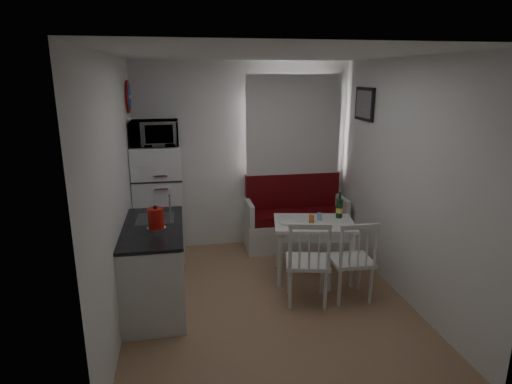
# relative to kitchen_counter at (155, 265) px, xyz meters

# --- Properties ---
(floor) EXTENTS (3.00, 3.50, 0.02)m
(floor) POSITION_rel_kitchen_counter_xyz_m (1.20, -0.16, -0.46)
(floor) COLOR #A78358
(floor) RESTS_ON ground
(ceiling) EXTENTS (3.00, 3.50, 0.02)m
(ceiling) POSITION_rel_kitchen_counter_xyz_m (1.20, -0.16, 2.14)
(ceiling) COLOR white
(ceiling) RESTS_ON wall_back
(wall_back) EXTENTS (3.00, 0.02, 2.60)m
(wall_back) POSITION_rel_kitchen_counter_xyz_m (1.20, 1.59, 0.84)
(wall_back) COLOR white
(wall_back) RESTS_ON floor
(wall_front) EXTENTS (3.00, 0.02, 2.60)m
(wall_front) POSITION_rel_kitchen_counter_xyz_m (1.20, -1.91, 0.84)
(wall_front) COLOR white
(wall_front) RESTS_ON floor
(wall_left) EXTENTS (0.02, 3.50, 2.60)m
(wall_left) POSITION_rel_kitchen_counter_xyz_m (-0.30, -0.16, 0.84)
(wall_left) COLOR white
(wall_left) RESTS_ON floor
(wall_right) EXTENTS (0.02, 3.50, 2.60)m
(wall_right) POSITION_rel_kitchen_counter_xyz_m (2.70, -0.16, 0.84)
(wall_right) COLOR white
(wall_right) RESTS_ON floor
(window) EXTENTS (1.22, 0.06, 1.47)m
(window) POSITION_rel_kitchen_counter_xyz_m (1.90, 1.56, 1.17)
(window) COLOR silver
(window) RESTS_ON wall_back
(curtain) EXTENTS (1.35, 0.02, 1.50)m
(curtain) POSITION_rel_kitchen_counter_xyz_m (1.90, 1.49, 1.22)
(curtain) COLOR white
(curtain) RESTS_ON wall_back
(kitchen_counter) EXTENTS (0.62, 1.32, 1.16)m
(kitchen_counter) POSITION_rel_kitchen_counter_xyz_m (0.00, 0.00, 0.00)
(kitchen_counter) COLOR silver
(kitchen_counter) RESTS_ON floor
(wall_sign) EXTENTS (0.03, 0.40, 0.40)m
(wall_sign) POSITION_rel_kitchen_counter_xyz_m (-0.27, 1.29, 1.69)
(wall_sign) COLOR navy
(wall_sign) RESTS_ON wall_left
(picture_frame) EXTENTS (0.04, 0.52, 0.42)m
(picture_frame) POSITION_rel_kitchen_counter_xyz_m (2.67, 0.94, 1.59)
(picture_frame) COLOR black
(picture_frame) RESTS_ON wall_right
(bench) EXTENTS (1.45, 0.56, 1.04)m
(bench) POSITION_rel_kitchen_counter_xyz_m (1.91, 1.36, -0.11)
(bench) COLOR silver
(bench) RESTS_ON floor
(dining_table) EXTENTS (1.06, 0.83, 0.71)m
(dining_table) POSITION_rel_kitchen_counter_xyz_m (1.86, 0.34, 0.18)
(dining_table) COLOR silver
(dining_table) RESTS_ON floor
(chair_left) EXTENTS (0.54, 0.53, 0.52)m
(chair_left) POSITION_rel_kitchen_counter_xyz_m (1.61, -0.33, 0.14)
(chair_left) COLOR silver
(chair_left) RESTS_ON floor
(chair_right) EXTENTS (0.45, 0.43, 0.50)m
(chair_right) POSITION_rel_kitchen_counter_xyz_m (2.11, -0.32, 0.12)
(chair_right) COLOR silver
(chair_right) RESTS_ON floor
(fridge) EXTENTS (0.62, 0.62, 1.55)m
(fridge) POSITION_rel_kitchen_counter_xyz_m (0.02, 1.24, 0.32)
(fridge) COLOR white
(fridge) RESTS_ON floor
(microwave) EXTENTS (0.58, 0.39, 0.32)m
(microwave) POSITION_rel_kitchen_counter_xyz_m (0.02, 1.19, 1.25)
(microwave) COLOR white
(microwave) RESTS_ON fridge
(kettle) EXTENTS (0.19, 0.19, 0.25)m
(kettle) POSITION_rel_kitchen_counter_xyz_m (0.05, -0.14, 0.57)
(kettle) COLOR #B5150E
(kettle) RESTS_ON kitchen_counter
(wine_bottle) EXTENTS (0.08, 0.08, 0.33)m
(wine_bottle) POSITION_rel_kitchen_counter_xyz_m (2.21, 0.44, 0.42)
(wine_bottle) COLOR #12391B
(wine_bottle) RESTS_ON dining_table
(drinking_glass_orange) EXTENTS (0.06, 0.06, 0.10)m
(drinking_glass_orange) POSITION_rel_kitchen_counter_xyz_m (1.81, 0.29, 0.31)
(drinking_glass_orange) COLOR orange
(drinking_glass_orange) RESTS_ON dining_table
(drinking_glass_blue) EXTENTS (0.06, 0.06, 0.09)m
(drinking_glass_blue) POSITION_rel_kitchen_counter_xyz_m (1.94, 0.39, 0.30)
(drinking_glass_blue) COLOR #8DAEF0
(drinking_glass_blue) RESTS_ON dining_table
(plate) EXTENTS (0.25, 0.25, 0.02)m
(plate) POSITION_rel_kitchen_counter_xyz_m (1.56, 0.36, 0.26)
(plate) COLOR white
(plate) RESTS_ON dining_table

